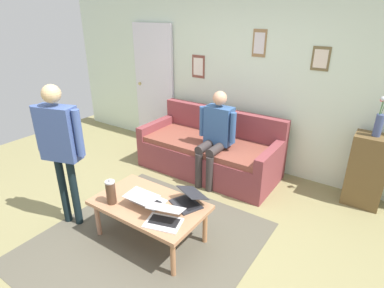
{
  "coord_description": "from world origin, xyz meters",
  "views": [
    {
      "loc": [
        -1.91,
        2.03,
        2.26
      ],
      "look_at": [
        -0.02,
        -0.76,
        0.8
      ],
      "focal_mm": 29.29,
      "sensor_mm": 36.0,
      "label": 1
    }
  ],
  "objects_px": {
    "laptop_right": "(164,218)",
    "side_shelf": "(367,171)",
    "couch": "(210,152)",
    "person_seated": "(216,133)",
    "flower_vase": "(379,121)",
    "laptop_center": "(188,200)",
    "laptop_left": "(146,199)",
    "coffee_table": "(150,207)",
    "interior_door": "(154,85)",
    "french_press": "(111,192)",
    "person_standing": "(60,140)"
  },
  "relations": [
    {
      "from": "laptop_left",
      "to": "french_press",
      "type": "relative_size",
      "value": 1.19
    },
    {
      "from": "coffee_table",
      "to": "person_standing",
      "type": "distance_m",
      "value": 1.15
    },
    {
      "from": "coffee_table",
      "to": "flower_vase",
      "type": "bearing_deg",
      "value": -131.15
    },
    {
      "from": "interior_door",
      "to": "couch",
      "type": "xyz_separation_m",
      "value": [
        -1.47,
        0.5,
        -0.72
      ]
    },
    {
      "from": "side_shelf",
      "to": "flower_vase",
      "type": "distance_m",
      "value": 0.63
    },
    {
      "from": "coffee_table",
      "to": "person_seated",
      "type": "distance_m",
      "value": 1.49
    },
    {
      "from": "laptop_left",
      "to": "person_standing",
      "type": "bearing_deg",
      "value": 17.14
    },
    {
      "from": "french_press",
      "to": "side_shelf",
      "type": "bearing_deg",
      "value": -133.22
    },
    {
      "from": "french_press",
      "to": "flower_vase",
      "type": "bearing_deg",
      "value": -133.18
    },
    {
      "from": "coffee_table",
      "to": "flower_vase",
      "type": "relative_size",
      "value": 2.35
    },
    {
      "from": "interior_door",
      "to": "french_press",
      "type": "bearing_deg",
      "value": 121.0
    },
    {
      "from": "laptop_right",
      "to": "person_seated",
      "type": "distance_m",
      "value": 1.66
    },
    {
      "from": "laptop_right",
      "to": "side_shelf",
      "type": "relative_size",
      "value": 0.44
    },
    {
      "from": "laptop_center",
      "to": "french_press",
      "type": "xyz_separation_m",
      "value": [
        0.65,
        0.42,
        0.08
      ]
    },
    {
      "from": "person_standing",
      "to": "laptop_center",
      "type": "bearing_deg",
      "value": -158.13
    },
    {
      "from": "laptop_left",
      "to": "flower_vase",
      "type": "height_order",
      "value": "flower_vase"
    },
    {
      "from": "laptop_left",
      "to": "laptop_center",
      "type": "xyz_separation_m",
      "value": [
        -0.36,
        -0.23,
        -0.0
      ]
    },
    {
      "from": "couch",
      "to": "coffee_table",
      "type": "height_order",
      "value": "couch"
    },
    {
      "from": "couch",
      "to": "person_seated",
      "type": "height_order",
      "value": "person_seated"
    },
    {
      "from": "side_shelf",
      "to": "coffee_table",
      "type": "bearing_deg",
      "value": 48.8
    },
    {
      "from": "coffee_table",
      "to": "side_shelf",
      "type": "distance_m",
      "value": 2.65
    },
    {
      "from": "laptop_center",
      "to": "laptop_right",
      "type": "height_order",
      "value": "laptop_center"
    },
    {
      "from": "french_press",
      "to": "laptop_center",
      "type": "bearing_deg",
      "value": -147.15
    },
    {
      "from": "coffee_table",
      "to": "laptop_center",
      "type": "height_order",
      "value": "laptop_center"
    },
    {
      "from": "laptop_left",
      "to": "laptop_right",
      "type": "height_order",
      "value": "laptop_right"
    },
    {
      "from": "couch",
      "to": "french_press",
      "type": "xyz_separation_m",
      "value": [
        0.04,
        1.88,
        0.26
      ]
    },
    {
      "from": "coffee_table",
      "to": "person_seated",
      "type": "bearing_deg",
      "value": -87.19
    },
    {
      "from": "laptop_center",
      "to": "couch",
      "type": "bearing_deg",
      "value": -67.12
    },
    {
      "from": "coffee_table",
      "to": "laptop_left",
      "type": "distance_m",
      "value": 0.09
    },
    {
      "from": "laptop_center",
      "to": "interior_door",
      "type": "bearing_deg",
      "value": -43.16
    },
    {
      "from": "interior_door",
      "to": "coffee_table",
      "type": "xyz_separation_m",
      "value": [
        -1.75,
        2.17,
        -0.63
      ]
    },
    {
      "from": "coffee_table",
      "to": "laptop_left",
      "type": "bearing_deg",
      "value": 22.34
    },
    {
      "from": "interior_door",
      "to": "laptop_right",
      "type": "relative_size",
      "value": 5.09
    },
    {
      "from": "coffee_table",
      "to": "interior_door",
      "type": "bearing_deg",
      "value": -51.13
    },
    {
      "from": "side_shelf",
      "to": "person_standing",
      "type": "distance_m",
      "value": 3.55
    },
    {
      "from": "interior_door",
      "to": "french_press",
      "type": "xyz_separation_m",
      "value": [
        -1.43,
        2.37,
        -0.46
      ]
    },
    {
      "from": "laptop_center",
      "to": "flower_vase",
      "type": "relative_size",
      "value": 0.81
    },
    {
      "from": "french_press",
      "to": "interior_door",
      "type": "bearing_deg",
      "value": -59.0
    },
    {
      "from": "laptop_left",
      "to": "side_shelf",
      "type": "bearing_deg",
      "value": -131.49
    },
    {
      "from": "flower_vase",
      "to": "laptop_center",
      "type": "bearing_deg",
      "value": 51.58
    },
    {
      "from": "laptop_right",
      "to": "person_seated",
      "type": "bearing_deg",
      "value": -76.35
    },
    {
      "from": "couch",
      "to": "french_press",
      "type": "height_order",
      "value": "couch"
    },
    {
      "from": "flower_vase",
      "to": "person_seated",
      "type": "relative_size",
      "value": 0.38
    },
    {
      "from": "laptop_left",
      "to": "person_standing",
      "type": "xyz_separation_m",
      "value": [
        0.9,
        0.28,
        0.54
      ]
    },
    {
      "from": "interior_door",
      "to": "couch",
      "type": "relative_size",
      "value": 1.01
    },
    {
      "from": "couch",
      "to": "laptop_right",
      "type": "height_order",
      "value": "couch"
    },
    {
      "from": "coffee_table",
      "to": "laptop_right",
      "type": "xyz_separation_m",
      "value": [
        -0.32,
        0.14,
        0.09
      ]
    },
    {
      "from": "coffee_table",
      "to": "laptop_right",
      "type": "distance_m",
      "value": 0.36
    },
    {
      "from": "side_shelf",
      "to": "flower_vase",
      "type": "height_order",
      "value": "flower_vase"
    },
    {
      "from": "interior_door",
      "to": "flower_vase",
      "type": "height_order",
      "value": "interior_door"
    }
  ]
}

